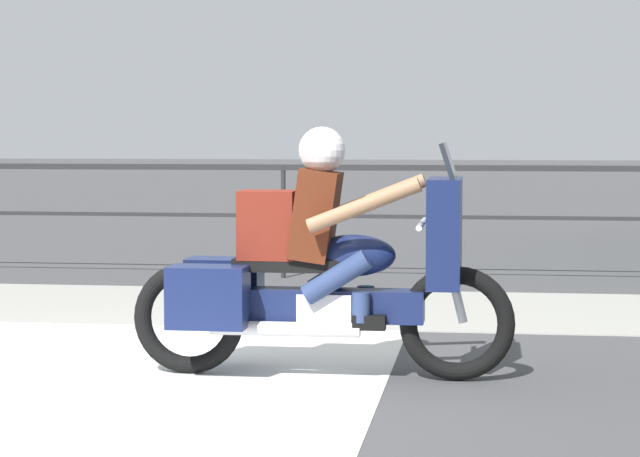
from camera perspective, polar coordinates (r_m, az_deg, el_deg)
ground_plane at (r=7.73m, az=-8.44°, el=-7.04°), size 120.00×120.00×0.00m
sidewalk_band at (r=10.99m, az=-3.52°, el=-3.55°), size 44.00×2.40×0.01m
crosswalk_band at (r=7.63m, az=-10.97°, el=-7.20°), size 3.62×6.00×0.01m
fence_railing at (r=13.03m, az=-1.69°, el=1.83°), size 36.00×0.05×1.19m
motorcycle at (r=7.75m, az=0.01°, el=-1.75°), size 2.40×0.76×1.56m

